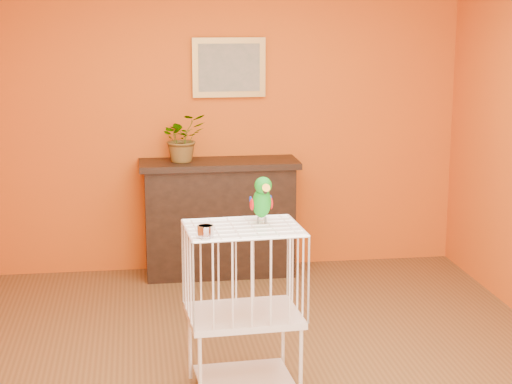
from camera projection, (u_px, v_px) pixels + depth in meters
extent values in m
plane|color=brown|center=(270.00, 368.00, 5.43)|extent=(4.50, 4.50, 0.00)
plane|color=#C65112|center=(229.00, 120.00, 7.33)|extent=(4.00, 0.00, 4.00)
plane|color=#C65112|center=(373.00, 284.00, 2.98)|extent=(4.00, 0.00, 4.00)
cube|color=black|center=(219.00, 221.00, 7.27)|extent=(1.25, 0.42, 0.94)
cube|color=black|center=(219.00, 164.00, 7.17)|extent=(1.33, 0.48, 0.05)
cube|color=black|center=(222.00, 226.00, 7.09)|extent=(0.87, 0.02, 0.47)
cube|color=maroon|center=(189.00, 235.00, 7.21)|extent=(0.05, 0.19, 0.29)
cube|color=#324723|center=(199.00, 235.00, 7.22)|extent=(0.05, 0.19, 0.29)
cube|color=maroon|center=(210.00, 235.00, 7.23)|extent=(0.05, 0.19, 0.29)
cube|color=#324723|center=(223.00, 234.00, 7.24)|extent=(0.05, 0.19, 0.29)
cube|color=maroon|center=(235.00, 234.00, 7.26)|extent=(0.05, 0.19, 0.29)
imported|color=#26722D|center=(183.00, 144.00, 7.06)|extent=(0.48, 0.50, 0.31)
cube|color=#AC833D|center=(229.00, 67.00, 7.21)|extent=(0.62, 0.03, 0.50)
cube|color=gray|center=(229.00, 68.00, 7.19)|extent=(0.52, 0.01, 0.40)
cube|color=white|center=(244.00, 377.00, 5.11)|extent=(0.58, 0.46, 0.02)
cube|color=white|center=(244.00, 315.00, 5.03)|extent=(0.68, 0.54, 0.04)
cube|color=white|center=(243.00, 228.00, 4.92)|extent=(0.68, 0.54, 0.01)
cylinder|color=white|center=(200.00, 374.00, 4.81)|extent=(0.02, 0.02, 0.45)
cylinder|color=white|center=(301.00, 366.00, 4.92)|extent=(0.02, 0.02, 0.45)
cylinder|color=white|center=(190.00, 344.00, 5.24)|extent=(0.02, 0.02, 0.45)
cylinder|color=white|center=(283.00, 337.00, 5.35)|extent=(0.02, 0.02, 0.45)
cylinder|color=silver|center=(205.00, 231.00, 4.69)|extent=(0.09, 0.09, 0.06)
cylinder|color=#59544C|center=(258.00, 221.00, 5.00)|extent=(0.01, 0.01, 0.04)
cylinder|color=#59544C|center=(265.00, 220.00, 5.01)|extent=(0.01, 0.01, 0.04)
ellipsoid|color=#0C8019|center=(262.00, 203.00, 4.98)|extent=(0.12, 0.17, 0.21)
ellipsoid|color=#0C8019|center=(263.00, 185.00, 4.93)|extent=(0.11, 0.12, 0.10)
cone|color=orange|center=(265.00, 189.00, 4.88)|extent=(0.05, 0.07, 0.07)
cone|color=black|center=(265.00, 192.00, 4.90)|extent=(0.03, 0.03, 0.03)
sphere|color=black|center=(258.00, 184.00, 4.90)|extent=(0.01, 0.01, 0.01)
sphere|color=black|center=(270.00, 184.00, 4.91)|extent=(0.01, 0.01, 0.01)
ellipsoid|color=#A50C0C|center=(252.00, 204.00, 4.98)|extent=(0.03, 0.06, 0.07)
ellipsoid|color=navy|center=(271.00, 203.00, 5.00)|extent=(0.03, 0.06, 0.07)
cone|color=#0C8019|center=(259.00, 211.00, 5.06)|extent=(0.08, 0.15, 0.11)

